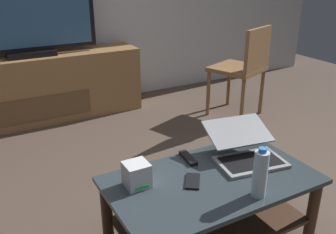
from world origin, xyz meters
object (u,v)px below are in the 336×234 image
Objects in this scene: coffee_table at (211,199)px; television at (26,16)px; laptop at (245,149)px; tv_remote at (188,158)px; cell_phone at (193,181)px; media_cabinet at (36,89)px; dining_chair at (244,66)px; router_box at (137,175)px; water_bottle_near at (260,174)px.

television is (-0.46, 2.17, 0.71)m from coffee_table.
laptop is 0.32m from tv_remote.
media_cabinet is at bearing 134.55° from cell_phone.
laptop is 2.73× the size of tv_remote.
coffee_table is 0.34m from laptop.
dining_chair reaches higher than cell_phone.
router_box is (-1.67, -1.21, -0.05)m from dining_chair.
router_box reaches higher than cell_phone.
router_box is 0.28m from cell_phone.
router_box is at bearing -87.12° from television.
cell_phone reaches higher than coffee_table.
television is 2.26m from cell_phone.
water_bottle_near reaches higher than coffee_table.
media_cabinet is 7.97× the size of water_bottle_near.
laptop is at bearing 60.13° from water_bottle_near.
coffee_table is 2.43× the size of laptop.
television is 7.57× the size of tv_remote.
tv_remote is (0.46, -1.95, -0.57)m from television.
water_bottle_near is (-0.18, -0.31, 0.06)m from laptop.
laptop is 0.36m from water_bottle_near.
dining_chair reaches higher than tv_remote.
media_cabinet reaches higher than laptop.
laptop reaches higher than coffee_table.
dining_chair reaches higher than laptop.
coffee_table is at bearing -134.44° from dining_chair.
router_box is (-0.36, 0.12, 0.19)m from coffee_table.
tv_remote reaches higher than cell_phone.
dining_chair is 1.72m from tv_remote.
water_bottle_near is at bearing -37.12° from router_box.
television reaches higher than laptop.
television is (0.00, -0.02, 0.67)m from media_cabinet.
laptop reaches higher than router_box.
water_bottle_near is 1.56× the size of tv_remote.
tv_remote is at bearing -139.86° from dining_chair.
dining_chair is at bearing 52.33° from water_bottle_near.
tv_remote is at bearing 90.93° from coffee_table.
media_cabinet is at bearing 90.00° from television.
media_cabinet is 0.67m from television.
dining_chair reaches higher than water_bottle_near.
coffee_table is 0.42m from router_box.
water_bottle_near is at bearing -119.87° from laptop.
coffee_table is 1.20× the size of dining_chair.
dining_chair is 1.62m from laptop.
router_box is 0.88× the size of cell_phone.
router_box is at bearing -144.05° from dining_chair.
router_box is (0.10, -2.05, -0.52)m from television.
laptop is 0.64m from router_box.
laptop reaches higher than cell_phone.
television is 2.02m from dining_chair.
television is at bearing 103.28° from water_bottle_near.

